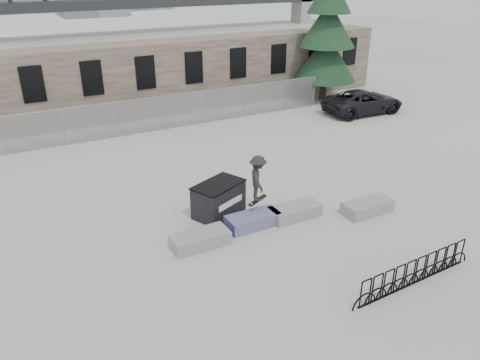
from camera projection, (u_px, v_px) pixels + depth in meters
name	position (u px, v px, depth m)	size (l,w,h in m)	color
ground	(278.00, 223.00, 17.63)	(120.00, 120.00, 0.00)	#BBBCB6
stone_wall	(140.00, 79.00, 29.64)	(36.00, 2.58, 4.50)	brown
chainlink_fence	(162.00, 113.00, 27.17)	(22.06, 0.06, 2.02)	gray
planter_far_left	(200.00, 239.00, 16.08)	(2.00, 0.90, 0.48)	gray
planter_center_left	(253.00, 220.00, 17.30)	(2.00, 0.90, 0.48)	navy
planter_center_right	(295.00, 211.00, 17.91)	(2.00, 0.90, 0.48)	gray
planter_offset	(367.00, 206.00, 18.25)	(2.00, 0.90, 0.48)	gray
dumpster	(219.00, 199.00, 17.96)	(2.31, 1.91, 1.31)	black
bike_rack	(415.00, 272.00, 14.06)	(4.94, 0.20, 0.90)	black
spruce_tree	(328.00, 29.00, 31.92)	(4.38, 4.38, 11.50)	#38281E
truss_bridge	(123.00, 3.00, 64.12)	(70.00, 3.00, 9.80)	#2D3033
suv	(363.00, 102.00, 30.42)	(2.50, 5.42, 1.51)	black
skateboarder	(258.00, 178.00, 17.13)	(0.99, 1.29, 1.91)	#242526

